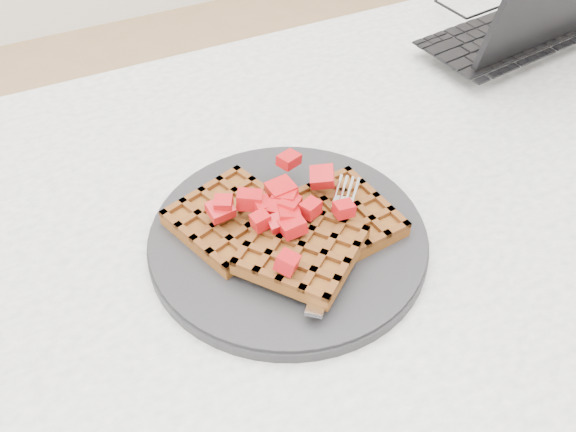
{
  "coord_description": "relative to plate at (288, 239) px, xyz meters",
  "views": [
    {
      "loc": [
        -0.26,
        -0.4,
        1.23
      ],
      "look_at": [
        -0.07,
        0.0,
        0.79
      ],
      "focal_mm": 40.0,
      "sensor_mm": 36.0,
      "label": 1
    }
  ],
  "objects": [
    {
      "name": "strawberry_pile",
      "position": [
        0.0,
        0.0,
        0.05
      ],
      "size": [
        0.15,
        0.15,
        0.02
      ],
      "primitive_type": null,
      "color": "#8F030A",
      "rests_on": "waffles"
    },
    {
      "name": "plate",
      "position": [
        0.0,
        0.0,
        0.0
      ],
      "size": [
        0.28,
        0.28,
        0.02
      ],
      "primitive_type": "cylinder",
      "color": "black",
      "rests_on": "table"
    },
    {
      "name": "waffles",
      "position": [
        0.0,
        -0.0,
        0.02
      ],
      "size": [
        0.22,
        0.21,
        0.03
      ],
      "color": "brown",
      "rests_on": "plate"
    },
    {
      "name": "laptop",
      "position": [
        0.47,
        0.24,
        0.03
      ],
      "size": [
        0.34,
        0.27,
        0.22
      ],
      "rotation": [
        0.0,
        0.0,
        3.28
      ],
      "color": "black",
      "rests_on": "table"
    },
    {
      "name": "table",
      "position": [
        0.07,
        -0.0,
        -0.12
      ],
      "size": [
        1.2,
        0.8,
        0.75
      ],
      "color": "silver",
      "rests_on": "ground"
    },
    {
      "name": "fork",
      "position": [
        0.03,
        -0.03,
        0.02
      ],
      "size": [
        0.13,
        0.15,
        0.02
      ],
      "primitive_type": null,
      "rotation": [
        0.0,
        0.0,
        -0.7
      ],
      "color": "silver",
      "rests_on": "plate"
    }
  ]
}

